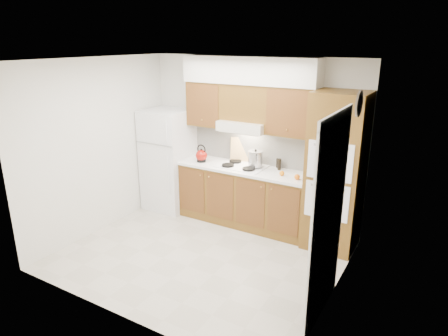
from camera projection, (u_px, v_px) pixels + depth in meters
The scene contains 26 objects.
floor at pixel (201, 255), 5.50m from camera, with size 3.60×3.60×0.00m, color #BDB5A5.
ceiling at pixel (197, 60), 4.70m from camera, with size 3.60×3.60×0.00m, color white.
wall_back at pixel (252, 140), 6.33m from camera, with size 3.60×0.02×2.60m, color silver.
wall_left at pixel (99, 147), 5.97m from camera, with size 0.02×3.00×2.60m, color silver.
wall_right at pixel (340, 191), 4.23m from camera, with size 0.02×3.00×2.60m, color silver.
fridge at pixel (169, 160), 6.85m from camera, with size 0.75×0.72×1.72m, color white.
base_cabinets at pixel (244, 197), 6.34m from camera, with size 2.11×0.60×0.90m, color brown.
countertop at pixel (244, 169), 6.18m from camera, with size 2.13×0.62×0.04m, color white.
backsplash at pixel (253, 146), 6.33m from camera, with size 2.11×0.03×0.56m, color white.
oven_cabinet at pixel (336, 173), 5.43m from camera, with size 0.70×0.65×2.20m, color brown.
upper_cab_left at pixel (208, 104), 6.37m from camera, with size 0.63×0.33×0.70m, color brown.
upper_cab_right at pixel (293, 112), 5.68m from camera, with size 0.73×0.33×0.70m, color brown.
range_hood at pixel (244, 126), 6.07m from camera, with size 0.75×0.45×0.15m, color silver.
upper_cab_over_hood at pixel (247, 102), 6.02m from camera, with size 0.75×0.33×0.55m, color brown.
soffit at pixel (250, 70), 5.83m from camera, with size 2.13×0.36×0.40m, color silver.
cooktop at pixel (242, 166), 6.22m from camera, with size 0.74×0.50×0.01m, color white.
doorway at pixel (328, 224), 4.03m from camera, with size 0.02×0.90×2.10m, color black.
wall_clock at pixel (359, 104), 4.43m from camera, with size 0.30×0.30×0.02m, color #3F3833.
kettle at pixel (201, 156), 6.43m from camera, with size 0.19×0.19×0.19m, color maroon.
cutting_board at pixel (240, 149), 6.43m from camera, with size 0.29×0.02×0.39m, color tan.
stock_pot at pixel (255, 159), 6.11m from camera, with size 0.22×0.22×0.23m, color #B5B4B9.
condiment_a at pixel (279, 164), 6.03m from camera, with size 0.05×0.05×0.18m, color black.
condiment_b at pixel (279, 164), 6.06m from camera, with size 0.05×0.05×0.16m, color black.
condiment_c at pixel (278, 163), 6.15m from camera, with size 0.05×0.05×0.14m, color black.
orange_near at pixel (297, 177), 5.63m from camera, with size 0.08×0.08×0.08m, color #D95E0B.
orange_far at pixel (282, 173), 5.79m from camera, with size 0.07×0.07×0.07m, color orange.
Camera 1 is at (2.73, -4.04, 2.84)m, focal length 32.00 mm.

